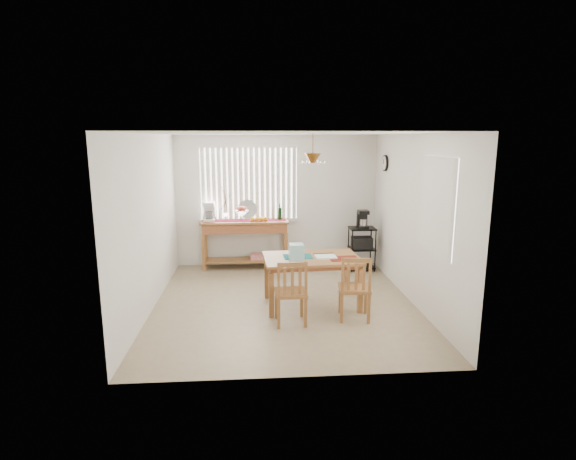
{
  "coord_description": "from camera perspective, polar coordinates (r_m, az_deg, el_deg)",
  "views": [
    {
      "loc": [
        -0.43,
        -6.66,
        2.53
      ],
      "look_at": [
        0.1,
        0.55,
        1.05
      ],
      "focal_mm": 28.0,
      "sensor_mm": 36.0,
      "label": 1
    }
  ],
  "objects": [
    {
      "name": "wire_cart",
      "position": [
        8.86,
        9.35,
        -1.81
      ],
      "size": [
        0.49,
        0.39,
        0.84
      ],
      "color": "black",
      "rests_on": "ground"
    },
    {
      "name": "sideboard_items",
      "position": [
        8.79,
        -7.2,
        2.15
      ],
      "size": [
        1.61,
        0.41,
        0.73
      ],
      "color": "maroon",
      "rests_on": "sideboard"
    },
    {
      "name": "sideboard",
      "position": [
        8.84,
        -5.42,
        -0.32
      ],
      "size": [
        1.7,
        0.48,
        0.95
      ],
      "color": "#9C6635",
      "rests_on": "ground"
    },
    {
      "name": "chair_right",
      "position": [
        6.43,
        8.47,
        -7.33
      ],
      "size": [
        0.49,
        0.49,
        0.94
      ],
      "color": "#9C6635",
      "rests_on": "ground"
    },
    {
      "name": "cart_items",
      "position": [
        8.77,
        9.44,
        1.33
      ],
      "size": [
        0.2,
        0.24,
        0.34
      ],
      "color": "black",
      "rests_on": "wire_cart"
    },
    {
      "name": "chair_left",
      "position": [
        6.21,
        0.38,
        -7.96
      ],
      "size": [
        0.45,
        0.45,
        0.93
      ],
      "color": "#9C6635",
      "rests_on": "ground"
    },
    {
      "name": "table_items",
      "position": [
        6.65,
        2.04,
        -3.0
      ],
      "size": [
        1.12,
        0.5,
        0.25
      ],
      "color": "#126066",
      "rests_on": "dining_table"
    },
    {
      "name": "room_shell",
      "position": [
        6.74,
        -0.49,
        4.42
      ],
      "size": [
        4.2,
        4.7,
        2.7
      ],
      "color": "white",
      "rests_on": "ground"
    },
    {
      "name": "dining_table",
      "position": [
        6.84,
        3.02,
        -4.16
      ],
      "size": [
        1.48,
        1.0,
        0.77
      ],
      "color": "#9C6635",
      "rests_on": "ground"
    },
    {
      "name": "ground",
      "position": [
        7.14,
        -0.48,
        -9.23
      ],
      "size": [
        4.0,
        4.5,
        0.01
      ],
      "primitive_type": "cube",
      "color": "tan"
    }
  ]
}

